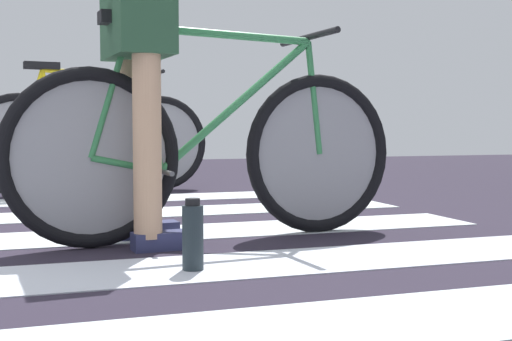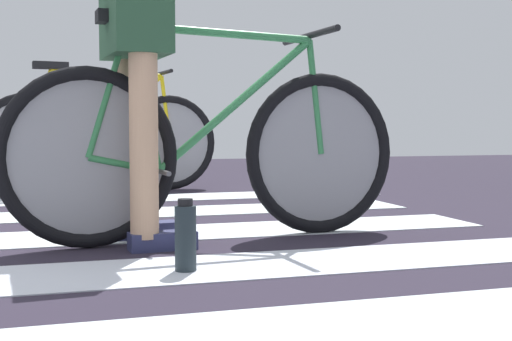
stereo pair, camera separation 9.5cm
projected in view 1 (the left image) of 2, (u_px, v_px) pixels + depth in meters
The scene contains 4 objects.
bicycle_1_of_3 at pixel (212, 149), 2.84m from camera, with size 1.73×0.52×0.93m.
cyclist_1_of_3 at pixel (139, 79), 2.70m from camera, with size 0.34×0.43×1.04m.
bicycle_3_of_3 at pixel (93, 140), 4.88m from camera, with size 1.73×0.52×0.93m.
water_bottle at pixel (193, 236), 2.24m from camera, with size 0.07×0.07×0.24m.
Camera 1 is at (0.45, -2.76, 0.50)m, focal length 47.27 mm.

